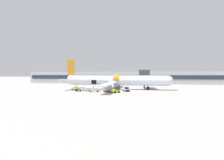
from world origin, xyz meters
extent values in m
plane|color=gray|center=(0.00, 0.00, 0.00)|extent=(500.00, 500.00, 0.00)
cube|color=silver|center=(3.68, -0.32, 0.00)|extent=(19.63, 0.48, 0.01)
cube|color=#B2B2B7|center=(0.00, 44.71, 3.28)|extent=(106.79, 8.43, 6.56)
cube|color=#232D3D|center=(0.00, 40.44, 3.61)|extent=(104.66, 0.16, 2.10)
cylinder|color=#4C4C51|center=(11.42, 13.78, 1.80)|extent=(0.60, 0.60, 3.59)
cube|color=silver|center=(11.42, 13.78, 5.02)|extent=(2.86, 8.90, 2.86)
cube|color=#333842|center=(11.42, 9.93, 5.02)|extent=(3.72, 1.60, 3.43)
cylinder|color=silver|center=(1.99, 7.67, 3.11)|extent=(34.29, 3.31, 3.31)
sphere|color=silver|center=(19.13, 7.67, 3.11)|extent=(3.15, 3.15, 3.15)
cone|color=silver|center=(-15.16, 7.67, 3.11)|extent=(3.81, 3.05, 3.05)
cylinder|color=orange|center=(1.99, 7.64, 3.41)|extent=(2.06, 3.32, 3.32)
cube|color=orange|center=(-14.54, 7.67, 7.58)|extent=(2.49, 0.28, 5.62)
cube|color=silver|center=(-14.55, 3.15, 3.44)|extent=(1.01, 9.05, 0.20)
cube|color=silver|center=(-14.55, 12.20, 3.44)|extent=(1.01, 9.05, 0.20)
cube|color=silver|center=(0.62, -0.90, 2.20)|extent=(2.40, 16.16, 0.40)
cube|color=silver|center=(0.62, 16.25, 2.20)|extent=(2.40, 16.16, 0.40)
cylinder|color=#B2B7BF|center=(0.82, -0.77, 1.18)|extent=(3.07, 2.30, 2.30)
cylinder|color=#B2B7BF|center=(0.82, 16.12, 1.18)|extent=(3.07, 2.30, 2.30)
cube|color=black|center=(-5.56, 6.04, 2.53)|extent=(1.70, 0.12, 1.40)
cylinder|color=#56565B|center=(12.62, 7.67, 1.44)|extent=(0.22, 0.22, 1.69)
sphere|color=black|center=(12.62, 7.67, 0.60)|extent=(1.19, 1.19, 1.19)
cylinder|color=#56565B|center=(-1.44, 5.32, 1.44)|extent=(0.22, 0.22, 1.69)
sphere|color=black|center=(-1.44, 5.32, 0.60)|extent=(1.19, 1.19, 1.19)
cylinder|color=#56565B|center=(-1.44, 10.03, 1.44)|extent=(0.22, 0.22, 1.69)
sphere|color=black|center=(-1.44, 10.03, 0.60)|extent=(1.19, 1.19, 1.19)
cube|color=yellow|center=(3.23, -2.89, 0.56)|extent=(2.52, 2.58, 0.65)
cube|color=#232833|center=(3.49, -2.60, 1.25)|extent=(1.54, 1.53, 0.73)
cube|color=black|center=(4.02, -2.02, 0.43)|extent=(0.99, 0.92, 0.33)
sphere|color=black|center=(4.22, -2.76, 0.28)|extent=(0.56, 0.56, 0.56)
sphere|color=black|center=(3.26, -1.89, 0.28)|extent=(0.56, 0.56, 0.56)
sphere|color=black|center=(3.19, -3.89, 0.28)|extent=(0.56, 0.56, 0.56)
sphere|color=black|center=(2.23, -3.02, 0.28)|extent=(0.56, 0.56, 0.56)
cube|color=silver|center=(5.92, 1.05, 0.51)|extent=(2.05, 2.63, 0.53)
cube|color=#232833|center=(6.08, 0.67, 1.09)|extent=(1.38, 1.38, 0.63)
cube|color=black|center=(6.40, -0.07, 0.40)|extent=(1.07, 0.55, 0.27)
sphere|color=black|center=(5.69, 0.09, 0.28)|extent=(0.56, 0.56, 0.56)
sphere|color=black|center=(6.77, 0.55, 0.28)|extent=(0.56, 0.56, 0.56)
sphere|color=black|center=(5.07, 1.55, 0.28)|extent=(0.56, 0.56, 0.56)
sphere|color=black|center=(6.15, 2.01, 0.28)|extent=(0.56, 0.56, 0.56)
cube|color=#B7BABF|center=(-6.89, 0.50, 0.46)|extent=(3.00, 1.92, 0.05)
cube|color=#B7BABF|center=(-5.57, 0.20, 0.70)|extent=(0.35, 1.32, 0.42)
cube|color=#B7BABF|center=(-7.04, -0.12, 0.70)|extent=(2.66, 0.66, 0.42)
cube|color=#B7BABF|center=(-6.75, 1.12, 0.70)|extent=(2.66, 0.66, 0.42)
cube|color=#333338|center=(-5.10, 0.09, 0.27)|extent=(0.90, 0.28, 0.06)
sphere|color=black|center=(-6.10, -0.37, 0.20)|extent=(0.40, 0.40, 0.40)
sphere|color=black|center=(-5.80, 0.94, 0.20)|extent=(0.40, 0.40, 0.40)
sphere|color=black|center=(-7.99, 0.06, 0.20)|extent=(0.40, 0.40, 0.40)
sphere|color=black|center=(-7.69, 1.37, 0.20)|extent=(0.40, 0.40, 0.40)
cube|color=#14472D|center=(-7.38, 0.58, 0.75)|extent=(0.53, 0.22, 0.52)
cube|color=#4C1E1E|center=(-5.96, 0.52, 0.68)|extent=(0.44, 0.23, 0.38)
cube|color=#2D2D33|center=(-6.81, 0.36, 0.73)|extent=(0.46, 0.37, 0.49)
cube|color=silver|center=(-3.40, -1.47, 0.47)|extent=(3.32, 2.49, 0.05)
cube|color=silver|center=(-2.04, -0.86, 0.73)|extent=(0.61, 1.26, 0.47)
cube|color=silver|center=(-3.13, -2.06, 0.73)|extent=(2.74, 1.28, 0.47)
cube|color=silver|center=(-3.67, -0.88, 0.73)|extent=(2.74, 1.28, 0.47)
cube|color=#333338|center=(-1.61, -0.66, 0.27)|extent=(0.85, 0.44, 0.06)
sphere|color=black|center=(-2.15, -1.65, 0.20)|extent=(0.40, 0.40, 0.40)
sphere|color=black|center=(-2.71, -0.41, 0.20)|extent=(0.40, 0.40, 0.40)
sphere|color=black|center=(-4.09, -2.53, 0.20)|extent=(0.40, 0.40, 0.40)
sphere|color=black|center=(-4.65, -1.29, 0.20)|extent=(0.40, 0.40, 0.40)
cube|color=#14472D|center=(-2.47, -1.36, 0.64)|extent=(0.45, 0.28, 0.30)
cube|color=olive|center=(-3.05, -1.01, 0.67)|extent=(0.47, 0.33, 0.36)
cube|color=#721951|center=(-3.99, -1.98, 0.69)|extent=(0.46, 0.34, 0.40)
cube|color=silver|center=(-10.69, 2.27, 0.48)|extent=(2.54, 1.51, 0.05)
cube|color=silver|center=(-9.47, 2.30, 0.74)|extent=(0.10, 1.44, 0.46)
cube|color=silver|center=(-10.67, 1.58, 0.74)|extent=(2.45, 0.13, 0.46)
cube|color=silver|center=(-10.71, 2.96, 0.74)|extent=(2.45, 0.13, 0.46)
cube|color=#333338|center=(-8.99, 2.32, 0.28)|extent=(0.90, 0.11, 0.06)
sphere|color=black|center=(-9.79, 1.57, 0.20)|extent=(0.40, 0.40, 0.40)
sphere|color=black|center=(-9.83, 3.01, 0.20)|extent=(0.40, 0.40, 0.40)
sphere|color=black|center=(-11.54, 1.52, 0.20)|extent=(0.40, 0.40, 0.40)
sphere|color=black|center=(-11.58, 2.96, 0.20)|extent=(0.40, 0.40, 0.40)
cube|color=#14472D|center=(-11.34, 2.08, 0.74)|extent=(0.44, 0.20, 0.46)
cube|color=olive|center=(-10.69, 2.39, 0.68)|extent=(0.51, 0.29, 0.34)
cube|color=#2D2D33|center=(-9.84, 2.25, 0.65)|extent=(0.55, 0.28, 0.27)
cylinder|color=#2D2D33|center=(-9.37, -0.37, 0.43)|extent=(0.38, 0.38, 0.87)
cylinder|color=#B7E019|center=(-9.37, -0.37, 1.21)|extent=(0.48, 0.48, 0.68)
sphere|color=tan|center=(-9.37, -0.37, 1.67)|extent=(0.24, 0.24, 0.24)
cylinder|color=#B7E019|center=(-9.32, -0.61, 1.14)|extent=(0.15, 0.15, 0.63)
cylinder|color=#B7E019|center=(-9.42, -0.13, 1.14)|extent=(0.15, 0.15, 0.63)
cylinder|color=#2D2D33|center=(-4.33, 1.27, 0.40)|extent=(0.31, 0.31, 0.79)
cylinder|color=orange|center=(-4.33, 1.27, 1.10)|extent=(0.40, 0.40, 0.62)
sphere|color=#9E7556|center=(-4.33, 1.27, 1.52)|extent=(0.22, 0.22, 0.22)
cylinder|color=orange|center=(-4.35, 1.05, 1.04)|extent=(0.13, 0.13, 0.57)
cylinder|color=orange|center=(-4.31, 1.49, 1.04)|extent=(0.13, 0.13, 0.57)
cylinder|color=#2D2D33|center=(-9.26, -1.36, 0.43)|extent=(0.44, 0.44, 0.85)
cylinder|color=#B7E019|center=(-9.26, -1.36, 1.19)|extent=(0.56, 0.56, 0.67)
sphere|color=#9E7556|center=(-9.26, -1.36, 1.64)|extent=(0.24, 0.24, 0.24)
cylinder|color=#B7E019|center=(-9.09, -1.20, 1.11)|extent=(0.18, 0.18, 0.62)
cylinder|color=#B7E019|center=(-9.43, -1.53, 1.11)|extent=(0.18, 0.18, 0.62)
cylinder|color=black|center=(-8.41, -2.21, 0.41)|extent=(0.41, 0.41, 0.82)
cylinder|color=#B7E019|center=(-8.41, -2.21, 1.14)|extent=(0.52, 0.52, 0.65)
sphere|color=brown|center=(-8.41, -2.21, 1.58)|extent=(0.23, 0.23, 0.23)
cylinder|color=#B7E019|center=(-8.52, -2.41, 1.07)|extent=(0.17, 0.17, 0.59)
cylinder|color=#B7E019|center=(-8.30, -2.01, 1.07)|extent=(0.17, 0.17, 0.59)
cube|color=black|center=(-7.61, -1.81, 0.23)|extent=(0.40, 0.32, 0.45)
cube|color=black|center=(-7.61, -1.81, 0.51)|extent=(0.23, 0.08, 0.12)
cube|color=black|center=(21.32, 6.12, 0.01)|extent=(0.53, 0.53, 0.03)
cone|color=orange|center=(21.32, 6.12, 0.37)|extent=(0.39, 0.39, 0.74)
cylinder|color=white|center=(21.32, 6.12, 0.41)|extent=(0.23, 0.23, 0.09)
cube|color=black|center=(0.75, -9.21, 0.01)|extent=(0.47, 0.47, 0.03)
cone|color=orange|center=(0.75, -9.21, 0.30)|extent=(0.35, 0.35, 0.61)
cylinder|color=white|center=(0.75, -9.21, 0.33)|extent=(0.20, 0.20, 0.07)
cube|color=black|center=(2.15, -0.31, 0.01)|extent=(0.54, 0.54, 0.03)
cone|color=orange|center=(2.15, -0.31, 0.35)|extent=(0.40, 0.40, 0.69)
cylinder|color=white|center=(2.15, -0.31, 0.38)|extent=(0.23, 0.23, 0.08)
camera|label=1|loc=(10.64, -51.52, 5.35)|focal=28.00mm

